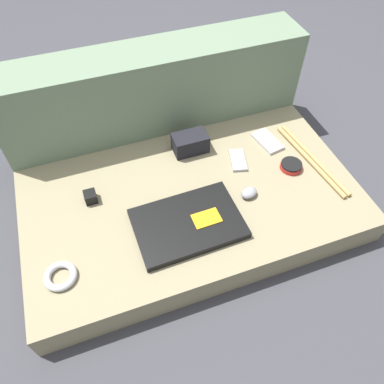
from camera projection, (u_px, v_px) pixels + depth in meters
name	position (u px, v px, depth m)	size (l,w,h in m)	color
ground_plane	(192.00, 214.00, 1.40)	(8.00, 8.00, 0.00)	#38383D
couch_seat	(192.00, 205.00, 1.35)	(1.17, 0.66, 0.11)	#847A5B
couch_backrest	(156.00, 100.00, 1.48)	(1.17, 0.20, 0.43)	#60755B
laptop	(188.00, 223.00, 1.22)	(0.35, 0.24, 0.03)	black
computer_mouse	(249.00, 193.00, 1.30)	(0.07, 0.06, 0.03)	gray
speaker_puck	(292.00, 167.00, 1.38)	(0.08, 0.08, 0.02)	red
phone_silver	(238.00, 160.00, 1.41)	(0.08, 0.12, 0.01)	#99999E
phone_black	(267.00, 141.00, 1.48)	(0.09, 0.14, 0.01)	#B7B7BC
camera_pouch	(190.00, 143.00, 1.43)	(0.13, 0.08, 0.07)	black
charger_brick	(91.00, 197.00, 1.28)	(0.04, 0.04, 0.04)	black
cable_coil	(60.00, 276.00, 1.10)	(0.10, 0.10, 0.02)	#B2B2B7
drumstick_pair	(312.00, 159.00, 1.41)	(0.08, 0.40, 0.02)	tan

